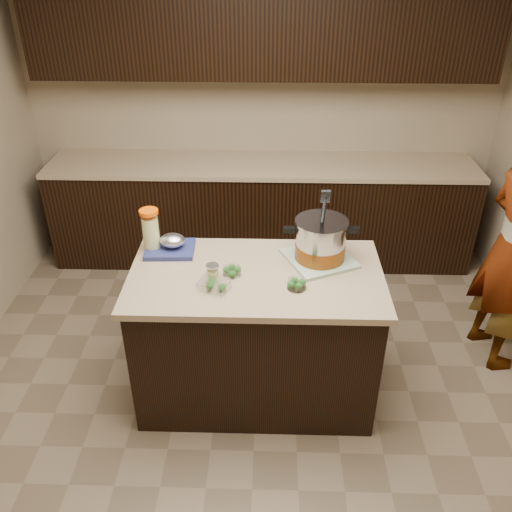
% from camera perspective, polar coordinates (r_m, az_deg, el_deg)
% --- Properties ---
extents(ground_plane, '(4.00, 4.00, 0.00)m').
position_cam_1_polar(ground_plane, '(3.67, -0.00, -13.74)').
color(ground_plane, brown).
rests_on(ground_plane, ground).
extents(room_shell, '(4.04, 4.04, 2.72)m').
position_cam_1_polar(room_shell, '(2.73, -0.00, 12.54)').
color(room_shell, tan).
rests_on(room_shell, ground).
extents(back_cabinets, '(3.60, 0.63, 2.33)m').
position_cam_1_polar(back_cabinets, '(4.63, 0.63, 10.42)').
color(back_cabinets, black).
rests_on(back_cabinets, ground).
extents(island, '(1.46, 0.81, 0.90)m').
position_cam_1_polar(island, '(3.36, -0.00, -8.29)').
color(island, black).
rests_on(island, ground).
extents(dish_towel, '(0.48, 0.48, 0.02)m').
position_cam_1_polar(dish_towel, '(3.24, 6.68, -0.28)').
color(dish_towel, '#608A5D').
rests_on(dish_towel, island).
extents(stock_pot, '(0.44, 0.32, 0.44)m').
position_cam_1_polar(stock_pot, '(3.18, 6.81, 1.46)').
color(stock_pot, '#B7B7BC').
rests_on(stock_pot, dish_towel).
extents(lemonade_pitcher, '(0.12, 0.12, 0.27)m').
position_cam_1_polar(lemonade_pitcher, '(3.31, -11.01, 2.46)').
color(lemonade_pitcher, '#D1D080').
rests_on(lemonade_pitcher, island).
extents(mason_jar, '(0.10, 0.10, 0.12)m').
position_cam_1_polar(mason_jar, '(3.01, -4.57, -1.88)').
color(mason_jar, '#D1D080').
rests_on(mason_jar, island).
extents(broccoli_tub_left, '(0.12, 0.12, 0.05)m').
position_cam_1_polar(broccoli_tub_left, '(3.08, -2.54, -1.63)').
color(broccoli_tub_left, silver).
rests_on(broccoli_tub_left, island).
extents(broccoli_tub_right, '(0.11, 0.11, 0.05)m').
position_cam_1_polar(broccoli_tub_right, '(2.97, 4.30, -3.03)').
color(broccoli_tub_right, silver).
rests_on(broccoli_tub_right, island).
extents(broccoli_tub_rect, '(0.19, 0.17, 0.06)m').
position_cam_1_polar(broccoli_tub_rect, '(2.96, -4.43, -3.13)').
color(broccoli_tub_rect, silver).
rests_on(broccoli_tub_rect, island).
extents(blue_tray, '(0.30, 0.25, 0.11)m').
position_cam_1_polar(blue_tray, '(3.33, -8.93, 1.05)').
color(blue_tray, navy).
rests_on(blue_tray, island).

